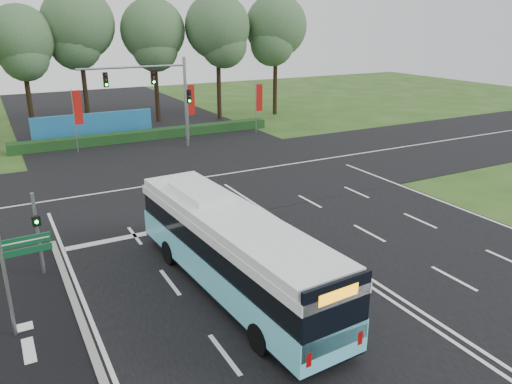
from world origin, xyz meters
TOP-DOWN VIEW (x-y plane):
  - ground at (0.00, 0.00)m, footprint 120.00×120.00m
  - road_main at (0.00, 0.00)m, footprint 20.00×120.00m
  - road_cross at (0.00, 12.00)m, footprint 120.00×14.00m
  - bike_path at (-12.50, -3.00)m, footprint 5.00×18.00m
  - kerb_strip at (-10.10, -3.00)m, footprint 0.25×18.00m
  - city_bus at (-4.71, -1.64)m, footprint 3.17×11.78m
  - pedestrian_signal at (-10.79, 3.05)m, footprint 0.31×0.42m
  - street_sign at (-11.75, -0.89)m, footprint 1.51×0.16m
  - banner_flag_left at (-5.88, 22.76)m, footprint 0.70×0.19m
  - banner_flag_mid at (3.27, 22.88)m, footprint 0.69×0.12m
  - banner_flag_right at (9.54, 22.45)m, footprint 0.65×0.12m
  - traffic_light_gantry at (0.21, 20.50)m, footprint 8.41×0.28m
  - hedge at (0.00, 24.50)m, footprint 22.00×1.20m
  - blue_hoarding at (-4.00, 27.00)m, footprint 10.00×0.30m
  - eucalyptus_row at (-1.17, 31.00)m, footprint 42.10×9.54m

SIDE VIEW (x-z plane):
  - ground at x=0.00m, z-range 0.00..0.00m
  - road_main at x=0.00m, z-range 0.00..0.04m
  - road_cross at x=0.00m, z-range 0.00..0.05m
  - bike_path at x=-12.50m, z-range 0.00..0.06m
  - kerb_strip at x=-10.10m, z-range 0.00..0.12m
  - hedge at x=0.00m, z-range 0.00..0.80m
  - blue_hoarding at x=-4.00m, z-range 0.00..2.20m
  - city_bus at x=-4.71m, z-range 0.01..3.36m
  - pedestrian_signal at x=-10.79m, z-range 0.16..3.59m
  - street_sign at x=-11.75m, z-range 0.51..4.38m
  - banner_flag_right at x=9.54m, z-range 0.68..5.09m
  - banner_flag_mid at x=3.27m, z-range 0.71..5.38m
  - banner_flag_left at x=-5.88m, z-range 0.72..5.53m
  - traffic_light_gantry at x=0.21m, z-range 1.16..8.16m
  - eucalyptus_row at x=-1.17m, z-range 2.39..15.03m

